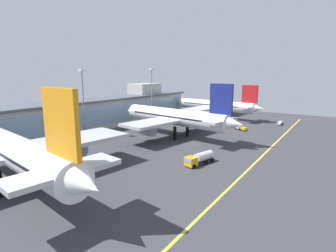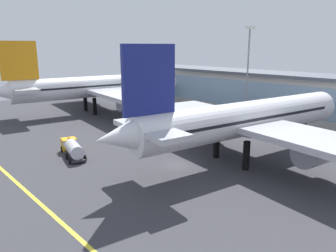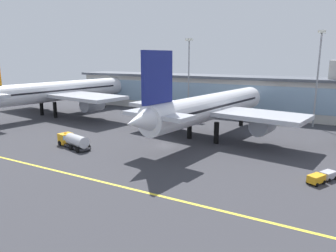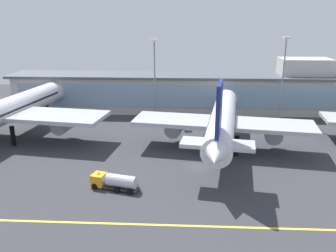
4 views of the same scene
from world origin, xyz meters
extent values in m
plane|color=#38383D|center=(0.00, 0.00, 0.00)|extent=(180.00, 180.00, 0.00)
cube|color=yellow|center=(0.00, -22.00, 0.01)|extent=(144.00, 0.50, 0.01)
cube|color=beige|center=(0.00, 46.05, 5.75)|extent=(118.48, 12.00, 11.50)
cube|color=#84A3BC|center=(0.00, 40.00, 6.32)|extent=(113.74, 0.20, 7.36)
cube|color=#4C515B|center=(0.00, 46.05, 11.90)|extent=(121.48, 14.00, 0.80)
cube|color=beige|center=(35.54, 48.05, 14.50)|extent=(16.00, 10.00, 6.00)
cylinder|color=black|center=(-45.09, 10.81, 2.45)|extent=(1.10, 1.10, 4.90)
cylinder|color=black|center=(-45.56, 34.29, 2.45)|extent=(1.10, 1.10, 4.90)
cylinder|color=white|center=(-48.18, 15.31, 7.65)|extent=(12.96, 50.77, 6.12)
cone|color=white|center=(-44.48, 42.10, 7.65)|extent=(6.52, 6.26, 5.82)
cube|color=#84A3BC|center=(-45.00, 38.28, 8.73)|extent=(5.14, 4.87, 1.84)
cube|color=black|center=(-48.18, 15.31, 8.11)|extent=(11.92, 42.79, 0.49)
cube|color=#B7BAC1|center=(-48.18, 15.31, 6.89)|extent=(52.30, 18.98, 0.98)
cylinder|color=#999EA8|center=(-33.75, 15.15, 4.47)|extent=(5.14, 7.08, 4.29)
cylinder|color=black|center=(1.86, 7.99, 2.33)|extent=(1.10, 1.10, 4.66)
cylinder|color=black|center=(8.77, 6.97, 2.33)|extent=(1.10, 1.10, 4.66)
cylinder|color=black|center=(8.25, 27.22, 2.33)|extent=(1.10, 1.10, 4.66)
cylinder|color=silver|center=(5.82, 10.91, 7.28)|extent=(12.14, 43.78, 5.82)
cone|color=silver|center=(9.27, 34.10, 7.28)|extent=(6.24, 6.00, 5.53)
cone|color=silver|center=(2.34, -12.56, 7.71)|extent=(5.84, 7.06, 4.95)
cube|color=#84A3BC|center=(8.76, 30.66, 8.30)|extent=(4.92, 4.67, 1.75)
cube|color=black|center=(5.82, 10.91, 7.71)|extent=(11.17, 36.92, 0.47)
cube|color=#B7BAC1|center=(5.82, 10.91, 6.55)|extent=(43.01, 16.46, 0.93)
cylinder|color=#999EA8|center=(-5.56, 14.18, 4.25)|extent=(4.86, 6.18, 4.08)
cylinder|color=#999EA8|center=(17.67, 10.73, 4.25)|extent=(4.86, 6.18, 4.08)
cube|color=navy|center=(3.02, -7.97, 14.85)|extent=(1.84, 7.83, 9.32)
cube|color=#B7BAC1|center=(3.02, -7.97, 8.15)|extent=(13.97, 6.69, 0.75)
cylinder|color=black|center=(-19.42, -10.94, 0.55)|extent=(1.14, 0.57, 1.10)
cylinder|color=black|center=(-18.77, -8.42, 0.55)|extent=(1.14, 0.57, 1.10)
cylinder|color=black|center=(-15.07, -12.08, 0.55)|extent=(1.14, 0.57, 1.10)
cylinder|color=black|center=(-14.41, -9.56, 0.55)|extent=(1.14, 0.57, 1.10)
cylinder|color=black|center=(-12.63, -12.72, 0.55)|extent=(1.14, 0.57, 1.10)
cylinder|color=black|center=(-11.97, -10.20, 0.55)|extent=(1.14, 0.57, 1.10)
cube|color=#2D2D33|center=(-14.92, -10.77, 0.45)|extent=(7.91, 4.18, 0.30)
cube|color=orange|center=(-18.83, -9.75, 1.40)|extent=(2.92, 3.11, 2.20)
cube|color=#84A3BC|center=(-18.83, -9.75, 1.88)|extent=(2.99, 3.03, 0.88)
cylinder|color=silver|center=(-14.39, -10.91, 1.75)|extent=(5.98, 3.64, 2.30)
cube|color=orange|center=(-18.83, -9.75, 2.62)|extent=(0.30, 0.40, 0.20)
cylinder|color=gray|center=(25.46, 35.72, 12.15)|extent=(0.44, 0.44, 24.29)
cube|color=silver|center=(25.46, 35.72, 24.64)|extent=(1.80, 1.80, 0.70)
cylinder|color=gray|center=(-12.42, 37.19, 11.68)|extent=(0.44, 0.44, 23.35)
cube|color=silver|center=(-12.42, 37.19, 23.70)|extent=(1.80, 1.80, 0.70)
camera|label=1|loc=(-72.70, -39.01, 22.31)|focal=28.06mm
camera|label=2|loc=(36.74, -35.19, 19.20)|focal=34.86mm
camera|label=3|loc=(32.11, -56.29, 18.38)|focal=33.96mm
camera|label=4|loc=(-2.86, -68.64, 30.44)|focal=37.66mm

